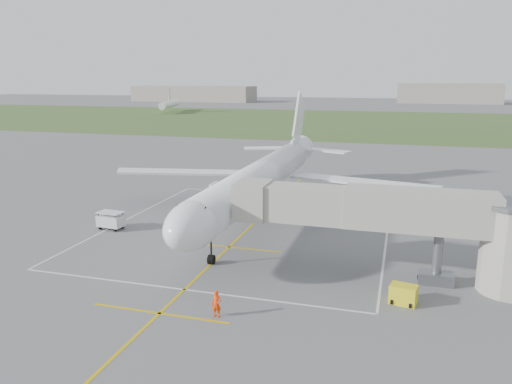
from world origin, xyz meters
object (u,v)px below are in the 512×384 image
(jet_bridge, at_px, (408,222))
(airliner, at_px, (261,179))
(baggage_cart, at_px, (111,220))
(gpu_unit, at_px, (403,295))
(ramp_worker_wing, at_px, (197,200))
(ramp_worker_nose, at_px, (216,304))

(jet_bridge, bearing_deg, airliner, 137.81)
(baggage_cart, bearing_deg, gpu_unit, -12.45)
(airliner, height_order, jet_bridge, airliner)
(baggage_cart, distance_m, ramp_worker_wing, 12.25)
(gpu_unit, bearing_deg, ramp_worker_nose, -142.65)
(airliner, relative_size, ramp_worker_wing, 27.41)
(ramp_worker_nose, bearing_deg, gpu_unit, 29.62)
(jet_bridge, xyz_separation_m, ramp_worker_nose, (-11.88, -9.84, -3.84))
(gpu_unit, bearing_deg, jet_bridge, 101.04)
(baggage_cart, bearing_deg, airliner, 38.81)
(gpu_unit, bearing_deg, airliner, 142.34)
(airliner, bearing_deg, gpu_unit, -49.90)
(baggage_cart, height_order, ramp_worker_wing, baggage_cart)
(gpu_unit, distance_m, baggage_cart, 30.87)
(airliner, distance_m, gpu_unit, 24.55)
(jet_bridge, bearing_deg, ramp_worker_wing, 145.81)
(ramp_worker_nose, bearing_deg, ramp_worker_wing, 119.93)
(jet_bridge, xyz_separation_m, gpu_unit, (-0.09, -4.31, -4.08))
(airliner, xyz_separation_m, ramp_worker_wing, (-8.72, 2.35, -3.54))
(airliner, bearing_deg, jet_bridge, -42.19)
(baggage_cart, relative_size, ramp_worker_nose, 1.54)
(airliner, relative_size, ramp_worker_nose, 25.92)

